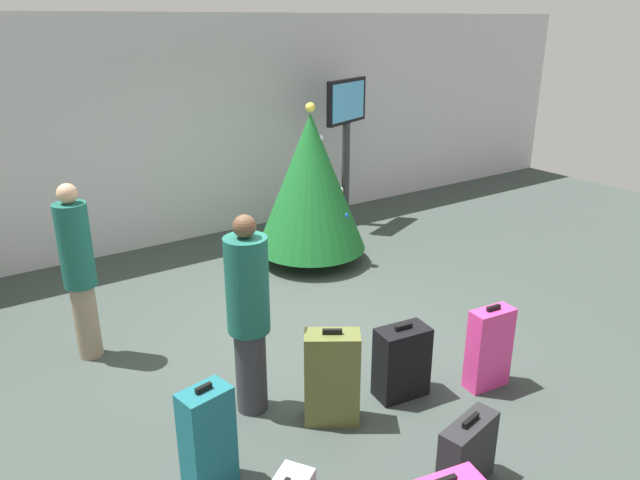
{
  "coord_description": "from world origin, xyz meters",
  "views": [
    {
      "loc": [
        -2.82,
        -4.19,
        3.01
      ],
      "look_at": [
        0.38,
        0.5,
        0.9
      ],
      "focal_mm": 33.44,
      "sensor_mm": 36.0,
      "label": 1
    }
  ],
  "objects_px": {
    "holiday_tree": "(311,182)",
    "traveller_1": "(248,312)",
    "flight_info_kiosk": "(346,123)",
    "suitcase_4": "(332,378)",
    "traveller_0": "(79,268)",
    "suitcase_6": "(489,348)",
    "suitcase_1": "(402,362)",
    "suitcase_3": "(208,440)",
    "suitcase_5": "(467,454)"
  },
  "relations": [
    {
      "from": "traveller_0",
      "to": "holiday_tree",
      "type": "bearing_deg",
      "value": 14.51
    },
    {
      "from": "suitcase_4",
      "to": "suitcase_5",
      "type": "bearing_deg",
      "value": -72.59
    },
    {
      "from": "suitcase_5",
      "to": "traveller_0",
      "type": "bearing_deg",
      "value": 117.76
    },
    {
      "from": "suitcase_1",
      "to": "holiday_tree",
      "type": "bearing_deg",
      "value": 70.69
    },
    {
      "from": "holiday_tree",
      "to": "suitcase_3",
      "type": "xyz_separation_m",
      "value": [
        -2.81,
        -2.99,
        -0.69
      ]
    },
    {
      "from": "traveller_0",
      "to": "suitcase_6",
      "type": "bearing_deg",
      "value": -42.13
    },
    {
      "from": "traveller_0",
      "to": "flight_info_kiosk",
      "type": "bearing_deg",
      "value": 22.43
    },
    {
      "from": "suitcase_3",
      "to": "flight_info_kiosk",
      "type": "bearing_deg",
      "value": 44.21
    },
    {
      "from": "holiday_tree",
      "to": "traveller_1",
      "type": "height_order",
      "value": "holiday_tree"
    },
    {
      "from": "suitcase_4",
      "to": "traveller_0",
      "type": "bearing_deg",
      "value": 122.54
    },
    {
      "from": "flight_info_kiosk",
      "to": "suitcase_5",
      "type": "xyz_separation_m",
      "value": [
        -2.67,
        -4.97,
        -1.31
      ]
    },
    {
      "from": "traveller_0",
      "to": "suitcase_3",
      "type": "height_order",
      "value": "traveller_0"
    },
    {
      "from": "suitcase_1",
      "to": "suitcase_6",
      "type": "bearing_deg",
      "value": -24.61
    },
    {
      "from": "traveller_0",
      "to": "suitcase_4",
      "type": "bearing_deg",
      "value": -57.46
    },
    {
      "from": "suitcase_3",
      "to": "suitcase_5",
      "type": "distance_m",
      "value": 1.75
    },
    {
      "from": "holiday_tree",
      "to": "traveller_0",
      "type": "xyz_separation_m",
      "value": [
        -3.04,
        -0.79,
        -0.17
      ]
    },
    {
      "from": "flight_info_kiosk",
      "to": "suitcase_4",
      "type": "bearing_deg",
      "value": -127.82
    },
    {
      "from": "holiday_tree",
      "to": "traveller_0",
      "type": "relative_size",
      "value": 1.22
    },
    {
      "from": "flight_info_kiosk",
      "to": "suitcase_4",
      "type": "xyz_separation_m",
      "value": [
        -3.01,
        -3.88,
        -1.17
      ]
    },
    {
      "from": "holiday_tree",
      "to": "flight_info_kiosk",
      "type": "distance_m",
      "value": 1.72
    },
    {
      "from": "traveller_0",
      "to": "suitcase_5",
      "type": "height_order",
      "value": "traveller_0"
    },
    {
      "from": "traveller_1",
      "to": "suitcase_6",
      "type": "height_order",
      "value": "traveller_1"
    },
    {
      "from": "suitcase_3",
      "to": "suitcase_6",
      "type": "bearing_deg",
      "value": -5.7
    },
    {
      "from": "traveller_1",
      "to": "suitcase_1",
      "type": "distance_m",
      "value": 1.38
    },
    {
      "from": "suitcase_1",
      "to": "suitcase_5",
      "type": "bearing_deg",
      "value": -107.99
    },
    {
      "from": "suitcase_4",
      "to": "holiday_tree",
      "type": "bearing_deg",
      "value": 59.28
    },
    {
      "from": "flight_info_kiosk",
      "to": "holiday_tree",
      "type": "bearing_deg",
      "value": -142.35
    },
    {
      "from": "traveller_0",
      "to": "suitcase_6",
      "type": "xyz_separation_m",
      "value": [
        2.72,
        -2.46,
        -0.53
      ]
    },
    {
      "from": "holiday_tree",
      "to": "suitcase_4",
      "type": "height_order",
      "value": "holiday_tree"
    },
    {
      "from": "suitcase_1",
      "to": "suitcase_4",
      "type": "bearing_deg",
      "value": 175.87
    },
    {
      "from": "suitcase_1",
      "to": "suitcase_4",
      "type": "height_order",
      "value": "suitcase_4"
    },
    {
      "from": "holiday_tree",
      "to": "suitcase_6",
      "type": "relative_size",
      "value": 2.68
    },
    {
      "from": "flight_info_kiosk",
      "to": "suitcase_1",
      "type": "bearing_deg",
      "value": -120.65
    },
    {
      "from": "suitcase_4",
      "to": "suitcase_6",
      "type": "distance_m",
      "value": 1.43
    },
    {
      "from": "suitcase_3",
      "to": "suitcase_6",
      "type": "xyz_separation_m",
      "value": [
        2.49,
        -0.25,
        -0.02
      ]
    },
    {
      "from": "traveller_0",
      "to": "suitcase_6",
      "type": "relative_size",
      "value": 2.19
    },
    {
      "from": "flight_info_kiosk",
      "to": "suitcase_4",
      "type": "relative_size",
      "value": 2.7
    },
    {
      "from": "holiday_tree",
      "to": "suitcase_3",
      "type": "height_order",
      "value": "holiday_tree"
    },
    {
      "from": "flight_info_kiosk",
      "to": "suitcase_5",
      "type": "distance_m",
      "value": 5.79
    },
    {
      "from": "traveller_0",
      "to": "suitcase_4",
      "type": "height_order",
      "value": "traveller_0"
    },
    {
      "from": "suitcase_1",
      "to": "suitcase_6",
      "type": "height_order",
      "value": "suitcase_6"
    },
    {
      "from": "holiday_tree",
      "to": "suitcase_6",
      "type": "bearing_deg",
      "value": -95.64
    },
    {
      "from": "flight_info_kiosk",
      "to": "suitcase_6",
      "type": "height_order",
      "value": "flight_info_kiosk"
    },
    {
      "from": "holiday_tree",
      "to": "suitcase_3",
      "type": "bearing_deg",
      "value": -133.17
    },
    {
      "from": "suitcase_1",
      "to": "flight_info_kiosk",
      "type": "bearing_deg",
      "value": 59.35
    },
    {
      "from": "suitcase_3",
      "to": "suitcase_4",
      "type": "bearing_deg",
      "value": 6.37
    },
    {
      "from": "flight_info_kiosk",
      "to": "traveller_1",
      "type": "bearing_deg",
      "value": -135.62
    },
    {
      "from": "traveller_1",
      "to": "suitcase_5",
      "type": "distance_m",
      "value": 1.88
    },
    {
      "from": "holiday_tree",
      "to": "suitcase_1",
      "type": "bearing_deg",
      "value": -109.31
    },
    {
      "from": "traveller_0",
      "to": "suitcase_1",
      "type": "xyz_separation_m",
      "value": [
        2.01,
        -2.13,
        -0.59
      ]
    }
  ]
}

